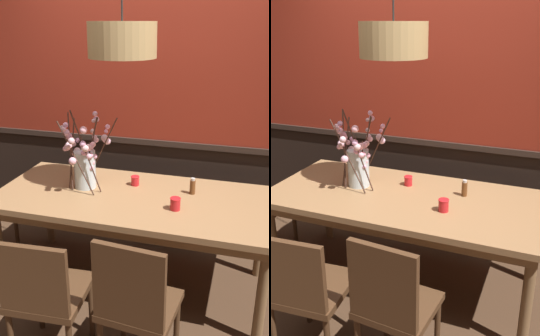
# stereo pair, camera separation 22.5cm
# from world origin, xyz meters

# --- Properties ---
(ground_plane) EXTENTS (24.00, 24.00, 0.00)m
(ground_plane) POSITION_xyz_m (0.00, 0.00, 0.00)
(ground_plane) COLOR #4C3321
(back_wall) EXTENTS (5.20, 0.14, 2.64)m
(back_wall) POSITION_xyz_m (0.00, 0.78, 1.31)
(back_wall) COLOR black
(back_wall) RESTS_ON ground
(dining_table) EXTENTS (2.05, 0.95, 0.76)m
(dining_table) POSITION_xyz_m (0.00, 0.00, 0.68)
(dining_table) COLOR #997047
(dining_table) RESTS_ON ground
(chair_near_side_right) EXTENTS (0.44, 0.42, 0.93)m
(chair_near_side_right) POSITION_xyz_m (0.26, -0.86, 0.52)
(chair_near_side_right) COLOR #4C301C
(chair_near_side_right) RESTS_ON ground
(chair_far_side_right) EXTENTS (0.45, 0.40, 0.98)m
(chair_far_side_right) POSITION_xyz_m (0.27, 0.87, 0.55)
(chair_far_side_right) COLOR #4C301C
(chair_far_side_right) RESTS_ON ground
(chair_near_side_left) EXTENTS (0.45, 0.47, 0.89)m
(chair_near_side_left) POSITION_xyz_m (-0.26, -0.90, 0.51)
(chair_near_side_left) COLOR #4C301C
(chair_near_side_left) RESTS_ON ground
(vase_with_blossoms) EXTENTS (0.41, 0.50, 0.63)m
(vase_with_blossoms) POSITION_xyz_m (-0.41, 0.05, 0.95)
(vase_with_blossoms) COLOR silver
(vase_with_blossoms) RESTS_ON dining_table
(candle_holder_nearer_center) EXTENTS (0.07, 0.07, 0.09)m
(candle_holder_nearer_center) POSITION_xyz_m (0.33, -0.14, 0.80)
(candle_holder_nearer_center) COLOR red
(candle_holder_nearer_center) RESTS_ON dining_table
(candle_holder_nearer_edge) EXTENTS (0.07, 0.07, 0.08)m
(candle_holder_nearer_edge) POSITION_xyz_m (-0.05, 0.19, 0.80)
(candle_holder_nearer_edge) COLOR red
(candle_holder_nearer_edge) RESTS_ON dining_table
(condiment_bottle) EXTENTS (0.04, 0.04, 0.12)m
(condiment_bottle) POSITION_xyz_m (0.40, 0.16, 0.81)
(condiment_bottle) COLOR brown
(condiment_bottle) RESTS_ON dining_table
(pendant_lamp) EXTENTS (0.45, 0.45, 0.91)m
(pendant_lamp) POSITION_xyz_m (-0.08, -0.00, 1.84)
(pendant_lamp) COLOR tan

